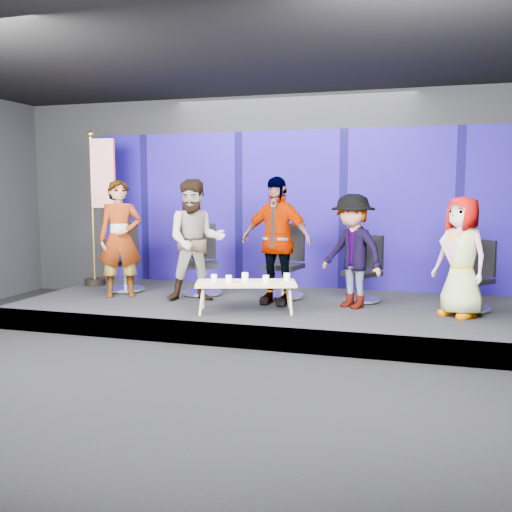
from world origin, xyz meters
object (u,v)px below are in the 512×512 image
object	(u,v)px
mug_c	(245,276)
chair_b	(202,271)
chair_a	(125,269)
mug_d	(266,279)
chair_c	(285,273)
chair_d	(364,280)
mug_b	(229,279)
panelist_c	(276,241)
panelist_b	(196,240)
panelist_e	(461,257)
panelist_a	(120,239)
mug_a	(214,278)
coffee_table	(246,284)
panelist_d	(352,251)
chair_e	(474,287)
mug_e	(287,277)
flag_stand	(99,204)

from	to	relation	value
mug_c	chair_b	bearing A→B (deg)	137.26
chair_a	mug_d	size ratio (longest dim) A/B	11.27
chair_c	mug_c	world-z (taller)	chair_c
chair_d	mug_b	world-z (taller)	chair_d
mug_b	mug_d	xyz separation A→B (m)	(0.47, 0.13, 0.00)
panelist_c	chair_d	bearing A→B (deg)	34.40
panelist_b	panelist_e	size ratio (longest dim) A/B	1.16
chair_a	panelist_a	bearing A→B (deg)	-96.50
chair_a	mug_a	bearing A→B (deg)	-58.55
chair_a	chair_b	xyz separation A→B (m)	(1.31, 0.05, 0.00)
mug_b	chair_b	bearing A→B (deg)	126.06
panelist_c	coffee_table	distance (m)	0.87
panelist_d	panelist_e	size ratio (longest dim) A/B	1.02
mug_a	mug_d	bearing A→B (deg)	8.41
panelist_a	panelist_d	distance (m)	3.48
chair_e	mug_b	xyz separation A→B (m)	(-3.11, -1.09, 0.14)
chair_a	mug_a	xyz separation A→B (m)	(1.94, -1.08, 0.09)
panelist_a	chair_d	world-z (taller)	panelist_a
chair_e	mug_d	size ratio (longest dim) A/B	9.79
chair_c	panelist_c	size ratio (longest dim) A/B	0.62
panelist_b	panelist_d	xyz separation A→B (m)	(2.25, 0.14, -0.11)
panelist_a	chair_b	distance (m)	1.33
panelist_e	panelist_b	bearing A→B (deg)	-138.59
mug_d	mug_e	distance (m)	0.33
chair_b	mug_e	bearing A→B (deg)	-49.43
panelist_c	mug_a	bearing A→B (deg)	-121.00
chair_b	mug_c	bearing A→B (deg)	-65.08
mug_b	chair_c	bearing A→B (deg)	70.55
chair_c	mug_c	distance (m)	1.08
mug_a	mug_b	bearing A→B (deg)	-7.94
chair_e	mug_a	size ratio (longest dim) A/B	10.10
coffee_table	mug_e	world-z (taller)	mug_e
chair_a	flag_stand	xyz separation A→B (m)	(-0.65, 0.36, 1.02)
panelist_a	mug_c	bearing A→B (deg)	-40.17
panelist_e	mug_a	size ratio (longest dim) A/B	16.36
chair_c	panelist_c	world-z (taller)	panelist_c
chair_e	mug_d	distance (m)	2.81
chair_c	mug_e	world-z (taller)	chair_c
mug_d	panelist_c	bearing A→B (deg)	92.63
chair_b	mug_a	bearing A→B (deg)	-83.34
panelist_d	flag_stand	distance (m)	4.42
panelist_a	chair_d	distance (m)	3.69
panelist_b	chair_d	bearing A→B (deg)	-7.50
panelist_b	chair_d	world-z (taller)	panelist_b
chair_c	chair_e	size ratio (longest dim) A/B	1.18
panelist_d	mug_b	world-z (taller)	panelist_d
panelist_c	mug_c	size ratio (longest dim) A/B	17.30
panelist_d	mug_b	bearing A→B (deg)	-117.63
chair_b	panelist_c	distance (m)	1.45
chair_d	coffee_table	world-z (taller)	chair_d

